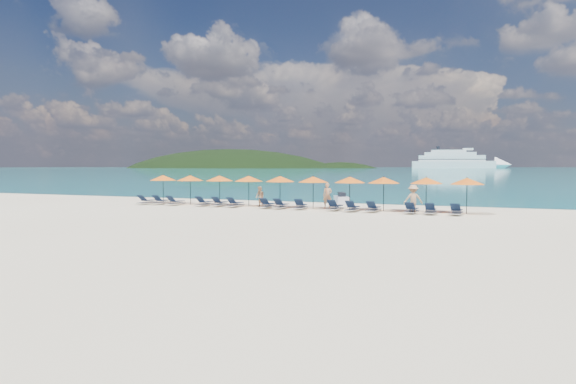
% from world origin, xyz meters
% --- Properties ---
extents(ground, '(1400.00, 1400.00, 0.00)m').
position_xyz_m(ground, '(0.00, 0.00, 0.00)').
color(ground, beige).
extents(sea, '(1600.00, 1300.00, 0.01)m').
position_xyz_m(sea, '(0.00, 660.00, 0.01)').
color(sea, '#1FA9B2').
rests_on(sea, ground).
extents(headland_main, '(374.00, 242.00, 126.50)m').
position_xyz_m(headland_main, '(-300.00, 540.00, -38.00)').
color(headland_main, black).
rests_on(headland_main, ground).
extents(headland_small, '(162.00, 126.00, 85.50)m').
position_xyz_m(headland_small, '(-150.00, 560.00, -35.00)').
color(headland_small, black).
rests_on(headland_small, ground).
extents(cruise_ship, '(117.28, 36.45, 32.25)m').
position_xyz_m(cruise_ship, '(-7.96, 598.04, 8.39)').
color(cruise_ship, white).
rests_on(cruise_ship, ground).
extents(jetski, '(1.81, 2.56, 0.86)m').
position_xyz_m(jetski, '(1.91, 9.54, 0.35)').
color(jetski, silver).
rests_on(jetski, ground).
extents(beachgoer_a, '(0.72, 0.56, 1.76)m').
position_xyz_m(beachgoer_a, '(2.05, 5.32, 0.88)').
color(beachgoer_a, tan).
rests_on(beachgoer_a, ground).
extents(beachgoer_b, '(0.83, 0.71, 1.48)m').
position_xyz_m(beachgoer_b, '(-2.73, 4.41, 0.74)').
color(beachgoer_b, tan).
rests_on(beachgoer_b, ground).
extents(beachgoer_c, '(1.25, 0.80, 1.78)m').
position_xyz_m(beachgoer_c, '(8.12, 3.62, 0.89)').
color(beachgoer_c, tan).
rests_on(beachgoer_c, ground).
extents(umbrella_0, '(2.10, 2.10, 2.28)m').
position_xyz_m(umbrella_0, '(-11.15, 4.51, 2.02)').
color(umbrella_0, black).
rests_on(umbrella_0, ground).
extents(umbrella_1, '(2.10, 2.10, 2.28)m').
position_xyz_m(umbrella_1, '(-8.65, 4.51, 2.02)').
color(umbrella_1, black).
rests_on(umbrella_1, ground).
extents(umbrella_2, '(2.10, 2.10, 2.28)m').
position_xyz_m(umbrella_2, '(-6.26, 4.79, 2.02)').
color(umbrella_2, black).
rests_on(umbrella_2, ground).
extents(umbrella_3, '(2.10, 2.10, 2.28)m').
position_xyz_m(umbrella_3, '(-3.77, 4.71, 2.02)').
color(umbrella_3, black).
rests_on(umbrella_3, ground).
extents(umbrella_4, '(2.10, 2.10, 2.28)m').
position_xyz_m(umbrella_4, '(-1.30, 4.74, 2.02)').
color(umbrella_4, black).
rests_on(umbrella_4, ground).
extents(umbrella_5, '(2.10, 2.10, 2.28)m').
position_xyz_m(umbrella_5, '(1.27, 4.50, 2.02)').
color(umbrella_5, black).
rests_on(umbrella_5, ground).
extents(umbrella_6, '(2.10, 2.10, 2.28)m').
position_xyz_m(umbrella_6, '(3.84, 4.57, 2.02)').
color(umbrella_6, black).
rests_on(umbrella_6, ground).
extents(umbrella_7, '(2.10, 2.10, 2.28)m').
position_xyz_m(umbrella_7, '(6.10, 4.59, 2.02)').
color(umbrella_7, black).
rests_on(umbrella_7, ground).
extents(umbrella_8, '(2.10, 2.10, 2.28)m').
position_xyz_m(umbrella_8, '(8.78, 4.76, 2.02)').
color(umbrella_8, black).
rests_on(umbrella_8, ground).
extents(umbrella_9, '(2.10, 2.10, 2.28)m').
position_xyz_m(umbrella_9, '(11.21, 4.51, 2.02)').
color(umbrella_9, black).
rests_on(umbrella_9, ground).
extents(lounger_0, '(0.71, 1.73, 0.66)m').
position_xyz_m(lounger_0, '(-11.78, 3.27, 0.24)').
color(lounger_0, silver).
rests_on(lounger_0, ground).
extents(lounger_1, '(0.63, 1.70, 0.66)m').
position_xyz_m(lounger_1, '(-10.67, 3.58, 0.24)').
color(lounger_1, silver).
rests_on(lounger_1, ground).
extents(lounger_2, '(0.72, 1.73, 0.66)m').
position_xyz_m(lounger_2, '(-9.18, 3.27, 0.24)').
color(lounger_2, silver).
rests_on(lounger_2, ground).
extents(lounger_3, '(0.71, 1.73, 0.66)m').
position_xyz_m(lounger_3, '(-6.81, 3.50, 0.24)').
color(lounger_3, silver).
rests_on(lounger_3, ground).
extents(lounger_4, '(0.68, 1.72, 0.66)m').
position_xyz_m(lounger_4, '(-5.60, 3.62, 0.24)').
color(lounger_4, silver).
rests_on(lounger_4, ground).
extents(lounger_5, '(0.68, 1.72, 0.66)m').
position_xyz_m(lounger_5, '(-4.29, 3.52, 0.24)').
color(lounger_5, silver).
rests_on(lounger_5, ground).
extents(lounger_6, '(0.66, 1.71, 0.66)m').
position_xyz_m(lounger_6, '(-1.75, 3.55, 0.24)').
color(lounger_6, silver).
rests_on(lounger_6, ground).
extents(lounger_7, '(0.67, 1.72, 0.66)m').
position_xyz_m(lounger_7, '(-0.69, 3.48, 0.24)').
color(lounger_7, silver).
rests_on(lounger_7, ground).
extents(lounger_8, '(0.79, 1.76, 0.66)m').
position_xyz_m(lounger_8, '(0.70, 3.60, 0.24)').
color(lounger_8, silver).
rests_on(lounger_8, ground).
extents(lounger_9, '(0.75, 1.74, 0.66)m').
position_xyz_m(lounger_9, '(3.10, 3.58, 0.24)').
color(lounger_9, silver).
rests_on(lounger_9, ground).
extents(lounger_10, '(0.71, 1.73, 0.66)m').
position_xyz_m(lounger_10, '(4.34, 3.36, 0.24)').
color(lounger_10, silver).
rests_on(lounger_10, ground).
extents(lounger_11, '(0.75, 1.74, 0.66)m').
position_xyz_m(lounger_11, '(5.67, 3.48, 0.24)').
color(lounger_11, silver).
rests_on(lounger_11, ground).
extents(lounger_12, '(0.76, 1.74, 0.66)m').
position_xyz_m(lounger_12, '(8.06, 3.34, 0.24)').
color(lounger_12, silver).
rests_on(lounger_12, ground).
extents(lounger_13, '(0.63, 1.70, 0.66)m').
position_xyz_m(lounger_13, '(9.19, 3.31, 0.24)').
color(lounger_13, silver).
rests_on(lounger_13, ground).
extents(lounger_14, '(0.75, 1.74, 0.66)m').
position_xyz_m(lounger_14, '(10.67, 3.39, 0.24)').
color(lounger_14, silver).
rests_on(lounger_14, ground).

